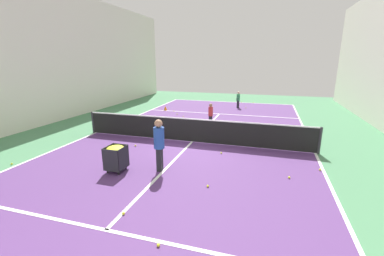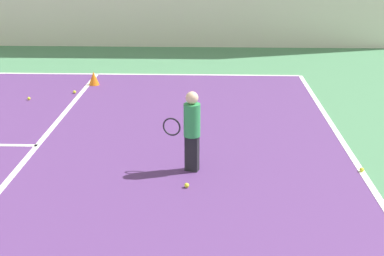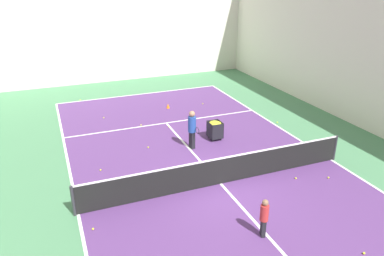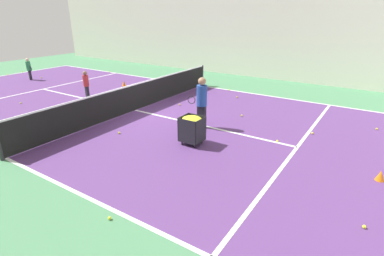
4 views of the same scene
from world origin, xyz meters
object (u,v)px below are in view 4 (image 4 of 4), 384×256
at_px(child_midcourt, 86,83).
at_px(training_cone_0, 124,84).
at_px(player_near_baseline, 29,68).
at_px(coach_at_net, 202,99).
at_px(training_cone_1, 380,176).
at_px(ball_cart, 192,125).
at_px(tennis_net, 135,97).

relative_size(child_midcourt, training_cone_0, 4.53).
relative_size(player_near_baseline, coach_at_net, 0.72).
bearing_deg(coach_at_net, player_near_baseline, -14.52).
xyz_separation_m(training_cone_0, training_cone_1, (3.56, 11.93, -0.01)).
height_order(ball_cart, training_cone_0, ball_cart).
height_order(player_near_baseline, child_midcourt, child_midcourt).
distance_m(player_near_baseline, child_midcourt, 6.03).
xyz_separation_m(coach_at_net, training_cone_0, (-2.90, -6.59, -0.85)).
distance_m(tennis_net, ball_cart, 3.96).
height_order(coach_at_net, training_cone_1, coach_at_net).
bearing_deg(child_midcourt, ball_cart, 2.53).
bearing_deg(tennis_net, ball_cart, 68.15).
bearing_deg(player_near_baseline, training_cone_1, 11.48).
height_order(tennis_net, training_cone_0, tennis_net).
bearing_deg(child_midcourt, coach_at_net, 13.35).
bearing_deg(tennis_net, player_near_baseline, -95.78).
height_order(tennis_net, ball_cart, tennis_net).
relative_size(coach_at_net, training_cone_1, 6.71).
bearing_deg(tennis_net, training_cone_1, 84.57).
bearing_deg(coach_at_net, tennis_net, -12.19).
relative_size(coach_at_net, child_midcourt, 1.38).
distance_m(player_near_baseline, ball_cart, 12.96).
relative_size(child_midcourt, ball_cart, 1.44).
xyz_separation_m(coach_at_net, child_midcourt, (-0.28, -6.27, -0.27)).
bearing_deg(ball_cart, training_cone_0, -120.82).
xyz_separation_m(child_midcourt, training_cone_0, (-2.61, -0.32, -0.58)).
xyz_separation_m(player_near_baseline, training_cone_1, (1.73, 17.59, -0.58)).
height_order(coach_at_net, training_cone_0, coach_at_net).
xyz_separation_m(player_near_baseline, training_cone_0, (-1.83, 5.66, -0.57)).
relative_size(tennis_net, ball_cart, 12.00).
relative_size(coach_at_net, ball_cart, 1.99).
distance_m(tennis_net, training_cone_0, 4.39).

